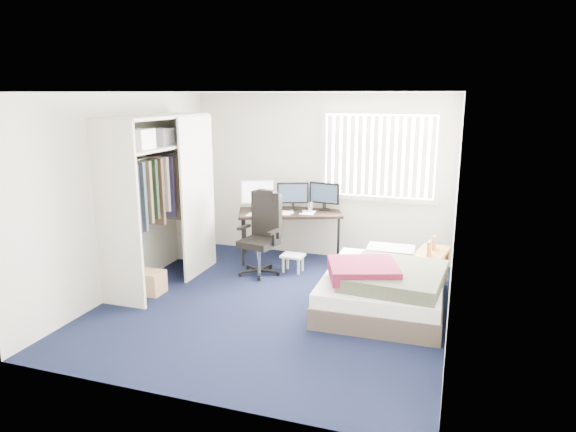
# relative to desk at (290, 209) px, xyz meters

# --- Properties ---
(ground) EXTENTS (4.20, 4.20, 0.00)m
(ground) POSITION_rel_desk_xyz_m (0.37, -1.75, -0.78)
(ground) COLOR black
(ground) RESTS_ON ground
(room_shell) EXTENTS (4.20, 4.20, 4.20)m
(room_shell) POSITION_rel_desk_xyz_m (0.37, -1.75, 0.73)
(room_shell) COLOR silver
(room_shell) RESTS_ON ground
(window_assembly) EXTENTS (1.72, 0.09, 1.32)m
(window_assembly) POSITION_rel_desk_xyz_m (1.27, 0.29, 0.82)
(window_assembly) COLOR white
(window_assembly) RESTS_ON ground
(closet) EXTENTS (0.64, 1.84, 2.22)m
(closet) POSITION_rel_desk_xyz_m (-1.30, -1.49, 0.57)
(closet) COLOR beige
(closet) RESTS_ON ground
(desk) EXTENTS (1.68, 1.22, 1.21)m
(desk) POSITION_rel_desk_xyz_m (0.00, 0.00, 0.00)
(desk) COLOR black
(desk) RESTS_ON ground
(office_chair) EXTENTS (0.65, 0.65, 1.18)m
(office_chair) POSITION_rel_desk_xyz_m (-0.18, -0.73, -0.33)
(office_chair) COLOR black
(office_chair) RESTS_ON ground
(footstool) EXTENTS (0.33, 0.27, 0.26)m
(footstool) POSITION_rel_desk_xyz_m (0.23, -0.56, -0.58)
(footstool) COLOR white
(footstool) RESTS_ON ground
(nightstand) EXTENTS (0.48, 0.77, 0.67)m
(nightstand) POSITION_rel_desk_xyz_m (2.12, -0.57, -0.35)
(nightstand) COLOR brown
(nightstand) RESTS_ON ground
(bed) EXTENTS (1.43, 1.88, 0.62)m
(bed) POSITION_rel_desk_xyz_m (1.64, -1.40, -0.51)
(bed) COLOR #463B32
(bed) RESTS_ON ground
(pine_box) EXTENTS (0.39, 0.29, 0.29)m
(pine_box) POSITION_rel_desk_xyz_m (-1.28, -1.91, -0.64)
(pine_box) COLOR #A67553
(pine_box) RESTS_ON ground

